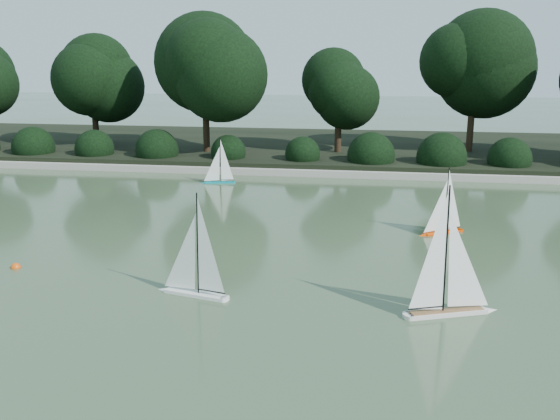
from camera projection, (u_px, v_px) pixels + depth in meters
The scene contains 10 objects.
ground at pixel (212, 304), 8.44m from camera, with size 80.00×80.00×0.00m, color #304227.
pond_coping at pixel (295, 172), 17.04m from camera, with size 40.00×0.35×0.18m, color gray.
far_bank at pixel (310, 148), 20.85m from camera, with size 40.00×8.00×0.30m, color black.
tree_line at pixel (347, 74), 18.56m from camera, with size 26.31×3.93×4.39m.
shrub_hedge at pixel (299, 154), 17.81m from camera, with size 29.10×1.10×1.10m.
sailboat_white_a at pixel (190, 278), 8.71m from camera, with size 1.14×0.45×1.57m.
sailboat_white_b at pixel (455, 294), 8.06m from camera, with size 1.31×0.65×1.82m.
sailboat_orange at pixel (440, 223), 11.63m from camera, with size 0.90×0.61×1.34m.
sailboat_teal at pixel (217, 175), 16.07m from camera, with size 0.91×0.33×1.25m.
race_buoy at pixel (16, 268), 9.85m from camera, with size 0.16×0.16×0.16m, color #E04C0B.
Camera 1 is at (2.08, -7.63, 3.34)m, focal length 40.00 mm.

